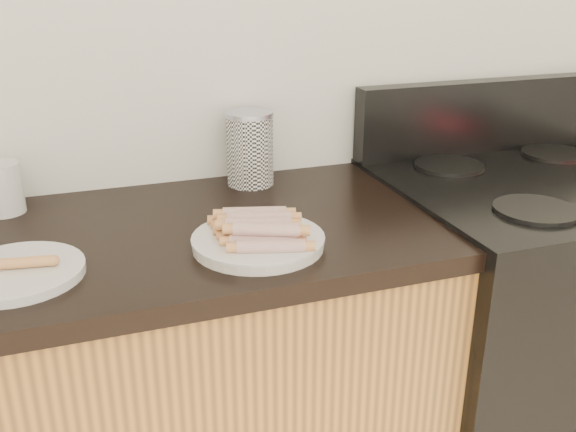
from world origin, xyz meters
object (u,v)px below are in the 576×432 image
object	(u,v)px
stove	(521,338)
mug	(1,188)
side_plate	(16,273)
canister	(250,148)
main_plate	(258,243)

from	to	relation	value
stove	mug	xyz separation A→B (m)	(-1.25, 0.23, 0.50)
side_plate	canister	distance (m)	0.64
stove	main_plate	distance (m)	0.91
main_plate	mug	distance (m)	0.60
mug	canister	bearing A→B (deg)	1.02
stove	canister	size ratio (longest dim) A/B	5.03
main_plate	side_plate	size ratio (longest dim) A/B	1.08
main_plate	stove	bearing A→B (deg)	9.06
stove	canister	xyz separation A→B (m)	(-0.69, 0.24, 0.54)
stove	side_plate	size ratio (longest dim) A/B	3.90
stove	canister	world-z (taller)	canister
stove	side_plate	distance (m)	1.30
stove	mug	distance (m)	1.37
main_plate	side_plate	world-z (taller)	same
stove	main_plate	world-z (taller)	main_plate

